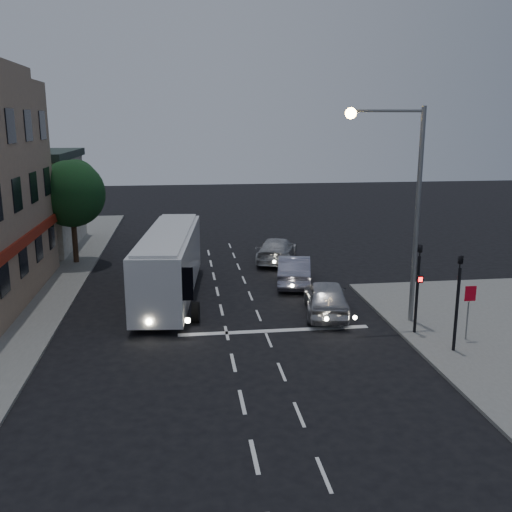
{
  "coord_description": "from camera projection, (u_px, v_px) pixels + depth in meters",
  "views": [
    {
      "loc": [
        -1.68,
        -20.12,
        8.47
      ],
      "look_at": [
        1.8,
        6.35,
        2.2
      ],
      "focal_mm": 40.0,
      "sensor_mm": 36.0,
      "label": 1
    }
  ],
  "objects": [
    {
      "name": "ground",
      "position": [
        231.0,
        352.0,
        21.57
      ],
      "size": [
        120.0,
        120.0,
        0.0
      ],
      "primitive_type": "plane",
      "color": "black"
    },
    {
      "name": "road_markings",
      "position": [
        254.0,
        321.0,
        24.92
      ],
      "size": [
        8.0,
        30.55,
        0.01
      ],
      "color": "silver",
      "rests_on": "ground"
    },
    {
      "name": "tour_bus",
      "position": [
        170.0,
        262.0,
        27.91
      ],
      "size": [
        3.33,
        11.07,
        3.34
      ],
      "rotation": [
        0.0,
        0.0,
        -0.1
      ],
      "color": "silver",
      "rests_on": "ground"
    },
    {
      "name": "car_suv",
      "position": [
        326.0,
        297.0,
        25.64
      ],
      "size": [
        2.64,
        4.91,
        1.59
      ],
      "primitive_type": "imported",
      "rotation": [
        0.0,
        0.0,
        2.97
      ],
      "color": "#B0B0B4",
      "rests_on": "ground"
    },
    {
      "name": "car_sedan_a",
      "position": [
        294.0,
        270.0,
        30.45
      ],
      "size": [
        2.57,
        5.0,
        1.57
      ],
      "primitive_type": "imported",
      "rotation": [
        0.0,
        0.0,
        2.94
      ],
      "color": "gray",
      "rests_on": "ground"
    },
    {
      "name": "car_sedan_b",
      "position": [
        277.0,
        250.0,
        35.45
      ],
      "size": [
        3.55,
        5.48,
        1.48
      ],
      "primitive_type": "imported",
      "rotation": [
        0.0,
        0.0,
        2.82
      ],
      "color": "#B5B5B5",
      "rests_on": "ground"
    },
    {
      "name": "traffic_signal_main",
      "position": [
        418.0,
        278.0,
        22.73
      ],
      "size": [
        0.25,
        0.35,
        4.1
      ],
      "color": "black",
      "rests_on": "sidewalk_near"
    },
    {
      "name": "traffic_signal_side",
      "position": [
        458.0,
        291.0,
        20.91
      ],
      "size": [
        0.18,
        0.15,
        4.1
      ],
      "color": "black",
      "rests_on": "sidewalk_near"
    },
    {
      "name": "regulatory_sign",
      "position": [
        469.0,
        304.0,
        22.15
      ],
      "size": [
        0.45,
        0.12,
        2.2
      ],
      "color": "slate",
      "rests_on": "sidewalk_near"
    },
    {
      "name": "streetlight",
      "position": [
        403.0,
        191.0,
        23.31
      ],
      "size": [
        3.32,
        0.44,
        9.0
      ],
      "color": "slate",
      "rests_on": "sidewalk_near"
    },
    {
      "name": "low_building_north",
      "position": [
        5.0,
        200.0,
        38.38
      ],
      "size": [
        9.4,
        9.4,
        6.5
      ],
      "color": "gray",
      "rests_on": "sidewalk_far"
    },
    {
      "name": "street_tree",
      "position": [
        71.0,
        191.0,
        34.0
      ],
      "size": [
        4.0,
        4.0,
        6.2
      ],
      "color": "black",
      "rests_on": "sidewalk_far"
    }
  ]
}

